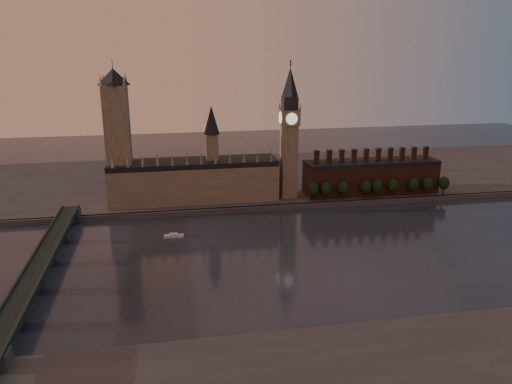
# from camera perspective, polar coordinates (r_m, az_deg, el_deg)

# --- Properties ---
(ground) EXTENTS (900.00, 900.00, 0.00)m
(ground) POSITION_cam_1_polar(r_m,az_deg,el_deg) (304.02, 6.80, -7.39)
(ground) COLOR black
(ground) RESTS_ON ground
(north_bank) EXTENTS (900.00, 182.00, 4.00)m
(north_bank) POSITION_cam_1_polar(r_m,az_deg,el_deg) (466.81, 0.49, 1.62)
(north_bank) COLOR #48484D
(north_bank) RESTS_ON ground
(palace_of_westminster) EXTENTS (130.00, 30.30, 74.00)m
(palace_of_westminster) POSITION_cam_1_polar(r_m,az_deg,el_deg) (393.59, -7.03, 1.58)
(palace_of_westminster) COLOR gray
(palace_of_westminster) RESTS_ON north_bank
(victoria_tower) EXTENTS (24.00, 24.00, 108.00)m
(victoria_tower) POSITION_cam_1_polar(r_m,az_deg,el_deg) (386.83, -15.53, 6.51)
(victoria_tower) COLOR gray
(victoria_tower) RESTS_ON north_bank
(big_ben) EXTENTS (15.00, 15.00, 107.00)m
(big_ben) POSITION_cam_1_polar(r_m,az_deg,el_deg) (392.11, 3.82, 6.88)
(big_ben) COLOR gray
(big_ben) RESTS_ON north_bank
(chimney_block) EXTENTS (110.00, 25.00, 37.00)m
(chimney_block) POSITION_cam_1_polar(r_m,az_deg,el_deg) (422.57, 12.97, 1.79)
(chimney_block) COLOR #4E2B1D
(chimney_block) RESTS_ON north_bank
(embankment_tree_0) EXTENTS (8.60, 8.60, 14.88)m
(embankment_tree_0) POSITION_cam_1_polar(r_m,az_deg,el_deg) (392.62, 6.56, 0.32)
(embankment_tree_0) COLOR black
(embankment_tree_0) RESTS_ON north_bank
(embankment_tree_1) EXTENTS (8.60, 8.60, 14.88)m
(embankment_tree_1) POSITION_cam_1_polar(r_m,az_deg,el_deg) (394.76, 7.97, 0.35)
(embankment_tree_1) COLOR black
(embankment_tree_1) RESTS_ON north_bank
(embankment_tree_2) EXTENTS (8.60, 8.60, 14.88)m
(embankment_tree_2) POSITION_cam_1_polar(r_m,az_deg,el_deg) (399.03, 9.92, 0.44)
(embankment_tree_2) COLOR black
(embankment_tree_2) RESTS_ON north_bank
(embankment_tree_3) EXTENTS (8.60, 8.60, 14.88)m
(embankment_tree_3) POSITION_cam_1_polar(r_m,az_deg,el_deg) (405.73, 12.44, 0.57)
(embankment_tree_3) COLOR black
(embankment_tree_3) RESTS_ON north_bank
(embankment_tree_4) EXTENTS (8.60, 8.60, 14.88)m
(embankment_tree_4) POSITION_cam_1_polar(r_m,az_deg,el_deg) (409.15, 13.63, 0.62)
(embankment_tree_4) COLOR black
(embankment_tree_4) RESTS_ON north_bank
(embankment_tree_5) EXTENTS (8.60, 8.60, 14.88)m
(embankment_tree_5) POSITION_cam_1_polar(r_m,az_deg,el_deg) (415.17, 15.37, 0.72)
(embankment_tree_5) COLOR black
(embankment_tree_5) RESTS_ON north_bank
(embankment_tree_6) EXTENTS (8.60, 8.60, 14.88)m
(embankment_tree_6) POSITION_cam_1_polar(r_m,az_deg,el_deg) (422.14, 17.53, 0.80)
(embankment_tree_6) COLOR black
(embankment_tree_6) RESTS_ON north_bank
(embankment_tree_7) EXTENTS (8.60, 8.60, 14.88)m
(embankment_tree_7) POSITION_cam_1_polar(r_m,az_deg,el_deg) (427.83, 18.97, 0.87)
(embankment_tree_7) COLOR black
(embankment_tree_7) RESTS_ON north_bank
(embankment_tree_8) EXTENTS (8.60, 8.60, 14.88)m
(embankment_tree_8) POSITION_cam_1_polar(r_m,az_deg,el_deg) (435.16, 20.68, 0.96)
(embankment_tree_8) COLOR black
(embankment_tree_8) RESTS_ON north_bank
(westminster_bridge) EXTENTS (14.00, 200.00, 11.55)m
(westminster_bridge) POSITION_cam_1_polar(r_m,az_deg,el_deg) (295.22, -23.45, -7.92)
(westminster_bridge) COLOR #1E2E2A
(westminster_bridge) RESTS_ON ground
(river_boat) EXTENTS (13.13, 4.36, 2.59)m
(river_boat) POSITION_cam_1_polar(r_m,az_deg,el_deg) (335.48, -9.38, -4.95)
(river_boat) COLOR silver
(river_boat) RESTS_ON ground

